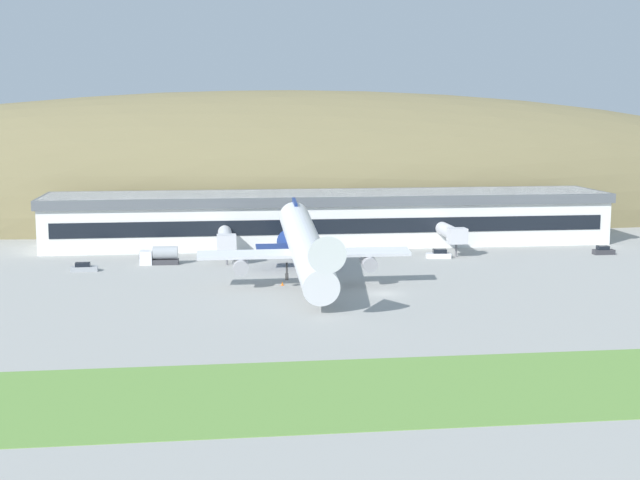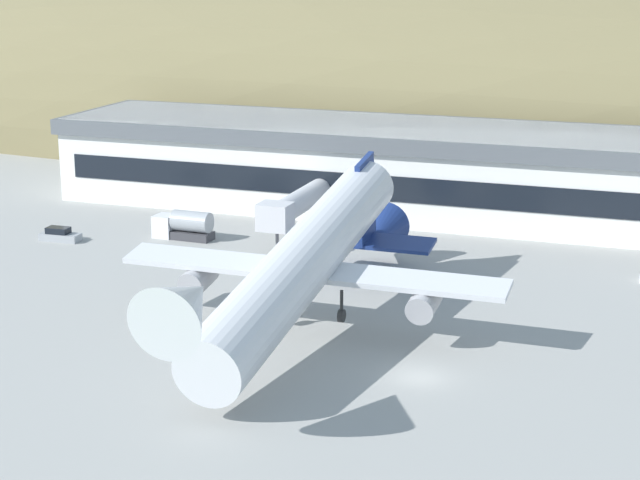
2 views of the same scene
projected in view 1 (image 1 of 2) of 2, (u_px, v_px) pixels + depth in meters
The scene contains 12 objects.
ground_plane at pixel (385, 294), 132.59m from camera, with size 376.38×376.38×0.00m, color #9E9E99.
grass_strip_foreground at pixel (476, 386), 88.02m from camera, with size 338.74×21.94×0.08m, color #669342.
hill_backdrop at pixel (292, 219), 222.51m from camera, with size 306.60×59.15×63.90m, color olive.
terminal_building at pixel (329, 215), 181.87m from camera, with size 114.02×19.62×10.44m.
jetway_0 at pixel (226, 238), 161.90m from camera, with size 3.38×15.53×5.43m.
jetway_1 at pixel (451, 233), 168.97m from camera, with size 3.38×12.40×5.43m.
cargo_airplane at pixel (305, 248), 136.30m from camera, with size 33.00×49.07×12.05m.
service_car_0 at pixel (603, 251), 168.69m from camera, with size 3.97×1.68×1.66m.
service_car_2 at pixel (439, 254), 164.42m from camera, with size 4.62×2.09×1.68m.
service_car_3 at pixel (84, 268), 150.94m from camera, with size 4.54×1.90×1.51m.
fuel_truck at pixel (160, 256), 157.67m from camera, with size 6.88×2.62×3.21m.
traffic_cone_0 at pixel (282, 284), 138.89m from camera, with size 0.52×0.52×0.58m.
Camera 1 is at (-26.28, -127.71, 27.12)m, focal length 50.00 mm.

